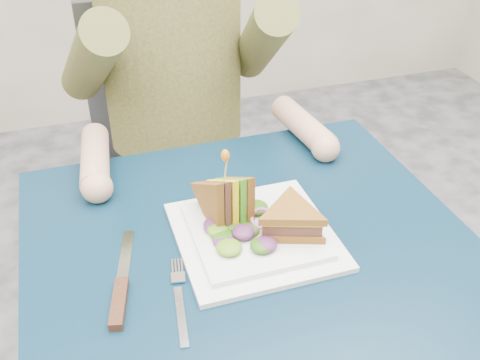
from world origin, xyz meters
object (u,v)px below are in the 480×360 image
object	(u,v)px
plate	(255,234)
fork	(180,302)
diner	(171,27)
sandwich_upright	(226,202)
table	(257,288)
knife	(120,294)
chair	(172,143)
sandwich_flat	(291,220)

from	to	relation	value
plate	fork	world-z (taller)	plate
diner	fork	size ratio (longest dim) A/B	4.16
fork	sandwich_upright	bearing A→B (deg)	52.09
table	fork	bearing A→B (deg)	-154.85
table	knife	bearing A→B (deg)	-172.91
chair	sandwich_upright	bearing A→B (deg)	-92.50
plate	fork	xyz separation A→B (m)	(-0.15, -0.11, -0.01)
chair	sandwich_flat	size ratio (longest dim) A/B	5.72
plate	fork	bearing A→B (deg)	-145.39
table	diner	bearing A→B (deg)	90.00
plate	knife	xyz separation A→B (m)	(-0.24, -0.07, -0.00)
table	knife	xyz separation A→B (m)	(-0.23, -0.03, 0.09)
plate	knife	bearing A→B (deg)	-164.32
table	plate	xyz separation A→B (m)	(0.01, 0.04, 0.09)
knife	table	bearing A→B (deg)	7.09
table	plate	world-z (taller)	plate
chair	plate	xyz separation A→B (m)	(0.01, -0.69, 0.20)
chair	diner	world-z (taller)	diner
sandwich_upright	table	bearing A→B (deg)	-71.39
diner	sandwich_upright	size ratio (longest dim) A/B	4.97
chair	sandwich_upright	size ratio (longest dim) A/B	6.20
knife	sandwich_flat	bearing A→B (deg)	8.09
sandwich_flat	plate	bearing A→B (deg)	155.56
chair	sandwich_flat	world-z (taller)	chair
sandwich_flat	table	bearing A→B (deg)	-168.37
diner	fork	world-z (taller)	diner
chair	fork	size ratio (longest dim) A/B	5.19
chair	fork	distance (m)	0.83
table	chair	world-z (taller)	chair
diner	table	bearing A→B (deg)	-90.00
table	plate	bearing A→B (deg)	77.46
table	fork	size ratio (longest dim) A/B	4.19
plate	sandwich_flat	size ratio (longest dim) A/B	1.60
sandwich_upright	knife	world-z (taller)	sandwich_upright
sandwich_flat	fork	bearing A→B (deg)	-158.71
chair	plate	world-z (taller)	chair
plate	sandwich_upright	bearing A→B (deg)	128.99
table	sandwich_flat	size ratio (longest dim) A/B	4.61
table	sandwich_flat	xyz separation A→B (m)	(0.06, 0.01, 0.12)
chair	diner	size ratio (longest dim) A/B	1.25
table	sandwich_upright	distance (m)	0.16
chair	fork	world-z (taller)	chair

